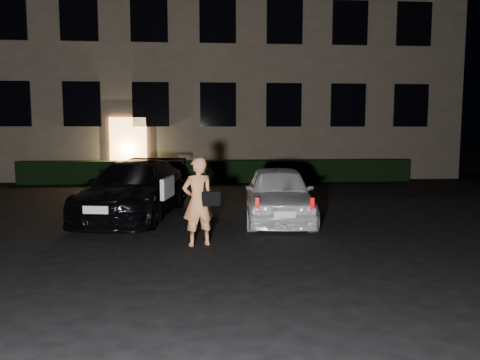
{
  "coord_description": "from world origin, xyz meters",
  "views": [
    {
      "loc": [
        -0.64,
        -7.54,
        2.04
      ],
      "look_at": [
        0.13,
        2.0,
        1.0
      ],
      "focal_mm": 35.0,
      "sensor_mm": 36.0,
      "label": 1
    }
  ],
  "objects": [
    {
      "name": "man",
      "position": [
        -0.71,
        0.59,
        0.78
      ],
      "size": [
        0.72,
        0.54,
        1.56
      ],
      "rotation": [
        0.0,
        0.0,
        3.47
      ],
      "color": "#FFA05F",
      "rests_on": "ground"
    },
    {
      "name": "building",
      "position": [
        -0.0,
        14.99,
        6.0
      ],
      "size": [
        20.0,
        8.11,
        12.0
      ],
      "color": "brown",
      "rests_on": "ground"
    },
    {
      "name": "hatch",
      "position": [
        1.05,
        2.69,
        0.61
      ],
      "size": [
        1.78,
        3.73,
        1.23
      ],
      "rotation": [
        0.0,
        0.0,
        -0.09
      ],
      "color": "white",
      "rests_on": "ground"
    },
    {
      "name": "ground",
      "position": [
        0.0,
        0.0,
        0.0
      ],
      "size": [
        80.0,
        80.0,
        0.0
      ],
      "primitive_type": "plane",
      "color": "black",
      "rests_on": "ground"
    },
    {
      "name": "sedan",
      "position": [
        -2.21,
        3.41,
        0.65
      ],
      "size": [
        2.55,
        4.73,
        1.3
      ],
      "rotation": [
        0.0,
        0.0,
        -0.17
      ],
      "color": "black",
      "rests_on": "ground"
    },
    {
      "name": "hedge",
      "position": [
        0.0,
        10.5,
        0.42
      ],
      "size": [
        15.0,
        0.7,
        0.85
      ],
      "primitive_type": "cube",
      "color": "black",
      "rests_on": "ground"
    }
  ]
}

